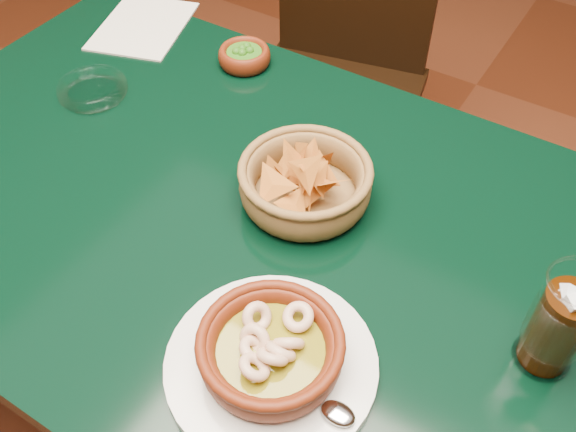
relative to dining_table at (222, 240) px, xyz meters
The scene contains 9 objects.
ground 0.65m from the dining_table, ahead, with size 7.00×7.00×0.00m, color #471C0C.
dining_table is the anchor object (origin of this frame).
dining_chair 0.74m from the dining_table, 102.74° to the left, with size 0.50×0.50×0.91m.
shrimp_plate 0.33m from the dining_table, 41.10° to the right, with size 0.33×0.26×0.08m.
chip_basket 0.19m from the dining_table, 31.36° to the left, with size 0.23×0.23×0.12m.
guacamole_ramekin 0.38m from the dining_table, 117.73° to the left, with size 0.12×0.12×0.04m.
cola_drink 0.53m from the dining_table, ahead, with size 0.15×0.15×0.18m.
glass_ashtray 0.37m from the dining_table, 165.21° to the left, with size 0.13×0.13×0.03m.
paper_menu 0.53m from the dining_table, 142.97° to the left, with size 0.22×0.26×0.00m.
Camera 1 is at (0.45, -0.52, 1.46)m, focal length 40.00 mm.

